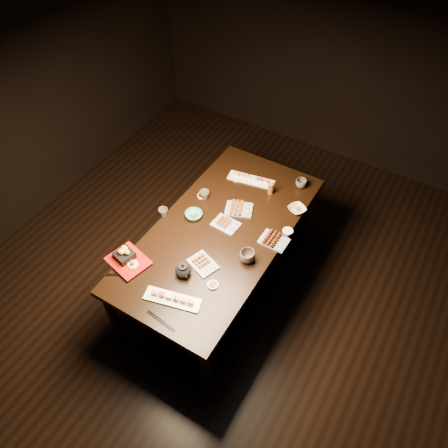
{
  "coord_description": "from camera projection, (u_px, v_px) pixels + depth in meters",
  "views": [
    {
      "loc": [
        1.16,
        -1.55,
        3.16
      ],
      "look_at": [
        0.05,
        0.3,
        0.77
      ],
      "focal_mm": 35.0,
      "sensor_mm": 36.0,
      "label": 1
    }
  ],
  "objects": [
    {
      "name": "sauce_dish_nw",
      "position": [
        237.0,
        178.0,
        3.58
      ],
      "size": [
        0.09,
        0.09,
        0.02
      ],
      "primitive_type": "cylinder",
      "rotation": [
        0.0,
        0.0,
        0.06
      ],
      "color": "white",
      "rests_on": "dining_table"
    },
    {
      "name": "tsukune_plate",
      "position": [
        274.0,
        239.0,
        3.12
      ],
      "size": [
        0.2,
        0.15,
        0.05
      ],
      "primitive_type": null,
      "rotation": [
        0.0,
        0.0,
        -0.01
      ],
      "color": "#828EB6",
      "rests_on": "dining_table"
    },
    {
      "name": "yakitori_plate_right",
      "position": [
        203.0,
        262.0,
        2.98
      ],
      "size": [
        0.23,
        0.2,
        0.05
      ],
      "primitive_type": null,
      "rotation": [
        0.0,
        0.0,
        -0.34
      ],
      "color": "#828EB6",
      "rests_on": "dining_table"
    },
    {
      "name": "teapot",
      "position": [
        183.0,
        269.0,
        2.9
      ],
      "size": [
        0.18,
        0.18,
        0.11
      ],
      "primitive_type": null,
      "rotation": [
        0.0,
        0.0,
        -0.63
      ],
      "color": "black",
      "rests_on": "dining_table"
    },
    {
      "name": "tempura_tray",
      "position": [
        128.0,
        258.0,
        2.97
      ],
      "size": [
        0.32,
        0.28,
        0.1
      ],
      "primitive_type": null,
      "rotation": [
        0.0,
        0.0,
        -0.24
      ],
      "color": "black",
      "rests_on": "dining_table"
    },
    {
      "name": "edamame_bowl_green",
      "position": [
        194.0,
        215.0,
        3.28
      ],
      "size": [
        0.15,
        0.15,
        0.04
      ],
      "primitive_type": "imported",
      "rotation": [
        0.0,
        0.0,
        -0.16
      ],
      "color": "teal",
      "rests_on": "dining_table"
    },
    {
      "name": "dining_table",
      "position": [
        221.0,
        261.0,
        3.49
      ],
      "size": [
        1.4,
        1.99,
        0.75
      ],
      "primitive_type": "cube",
      "rotation": [
        0.0,
        0.0,
        -0.31
      ],
      "color": "black",
      "rests_on": "ground"
    },
    {
      "name": "ground",
      "position": [
        201.0,
        307.0,
        3.64
      ],
      "size": [
        5.0,
        5.0,
        0.0
      ],
      "primitive_type": "plane",
      "color": "black",
      "rests_on": "ground"
    },
    {
      "name": "chopsticks_se",
      "position": [
        161.0,
        321.0,
        2.7
      ],
      "size": [
        0.23,
        0.05,
        0.01
      ],
      "primitive_type": null,
      "rotation": [
        0.0,
        0.0,
        -0.12
      ],
      "color": "black",
      "rests_on": "dining_table"
    },
    {
      "name": "chopsticks_near",
      "position": [
        120.0,
        274.0,
        2.94
      ],
      "size": [
        0.2,
        0.14,
        0.01
      ],
      "primitive_type": null,
      "rotation": [
        0.0,
        0.0,
        0.55
      ],
      "color": "black",
      "rests_on": "dining_table"
    },
    {
      "name": "yakitori_plate_center",
      "position": [
        226.0,
        223.0,
        3.23
      ],
      "size": [
        0.2,
        0.15,
        0.05
      ],
      "primitive_type": null,
      "rotation": [
        0.0,
        0.0,
        -0.07
      ],
      "color": "#828EB6",
      "rests_on": "dining_table"
    },
    {
      "name": "teacup_far_left",
      "position": [
        204.0,
        195.0,
        3.41
      ],
      "size": [
        0.1,
        0.1,
        0.07
      ],
      "primitive_type": "imported",
      "rotation": [
        0.0,
        0.0,
        -0.33
      ],
      "color": "#494038",
      "rests_on": "dining_table"
    },
    {
      "name": "condiment_bottle",
      "position": [
        271.0,
        187.0,
        3.42
      ],
      "size": [
        0.06,
        0.06,
        0.14
      ],
      "primitive_type": "cylinder",
      "rotation": [
        0.0,
        0.0,
        -0.68
      ],
      "color": "#66360D",
      "rests_on": "dining_table"
    },
    {
      "name": "edamame_bowl_cream",
      "position": [
        297.0,
        209.0,
        3.33
      ],
      "size": [
        0.17,
        0.17,
        0.03
      ],
      "primitive_type": "imported",
      "rotation": [
        0.0,
        0.0,
        -0.49
      ],
      "color": "beige",
      "rests_on": "dining_table"
    },
    {
      "name": "sushi_platter_near",
      "position": [
        172.0,
        298.0,
        2.79
      ],
      "size": [
        0.39,
        0.19,
        0.05
      ],
      "primitive_type": null,
      "rotation": [
        0.0,
        0.0,
        0.25
      ],
      "color": "white",
      "rests_on": "dining_table"
    },
    {
      "name": "sauce_dish_se",
      "position": [
        213.0,
        285.0,
        2.88
      ],
      "size": [
        0.1,
        0.1,
        0.01
      ],
      "primitive_type": "cylinder",
      "rotation": [
        0.0,
        0.0,
        -0.5
      ],
      "color": "white",
      "rests_on": "dining_table"
    },
    {
      "name": "teacup_mid_right",
      "position": [
        247.0,
        256.0,
        2.99
      ],
      "size": [
        0.14,
        0.14,
        0.09
      ],
      "primitive_type": "imported",
      "rotation": [
        0.0,
        0.0,
        -0.43
      ],
      "color": "#494038",
      "rests_on": "dining_table"
    },
    {
      "name": "sauce_dish_west",
      "position": [
        202.0,
        196.0,
        3.44
      ],
      "size": [
        0.1,
        0.1,
        0.01
      ],
      "primitive_type": "cylinder",
      "rotation": [
        0.0,
        0.0,
        -0.62
      ],
      "color": "white",
      "rests_on": "dining_table"
    },
    {
      "name": "sushi_platter_far",
      "position": [
        251.0,
        178.0,
        3.56
      ],
      "size": [
        0.39,
        0.17,
        0.05
      ],
      "primitive_type": null,
      "rotation": [
        0.0,
        0.0,
        3.32
      ],
      "color": "white",
      "rests_on": "dining_table"
    },
    {
      "name": "yakitori_plate_left",
      "position": [
        239.0,
        208.0,
        3.33
      ],
      "size": [
        0.24,
        0.21,
        0.05
      ],
      "primitive_type": null,
      "rotation": [
        0.0,
        0.0,
        0.37
      ],
      "color": "#828EB6",
      "rests_on": "dining_table"
    },
    {
      "name": "teacup_far_right",
      "position": [
        301.0,
        183.0,
        3.5
      ],
      "size": [
        0.09,
        0.09,
        0.07
      ],
      "primitive_type": "imported",
      "rotation": [
        0.0,
        0.0,
        0.07
      ],
      "color": "#494038",
      "rests_on": "dining_table"
    },
    {
      "name": "teacup_near_left",
      "position": [
        163.0,
        212.0,
        3.29
      ],
      "size": [
        0.1,
        0.1,
        0.07
      ],
      "primitive_type": "imported",
      "rotation": [
        0.0,
        0.0,
        -0.62
      ],
      "color": "#494038",
      "rests_on": "dining_table"
    },
    {
      "name": "sauce_dish_east",
      "position": [
        288.0,
        231.0,
        3.2
      ],
      "size": [
        0.09,
        0.09,
        0.01
      ],
      "primitive_type": "cylinder",
      "rotation": [
        0.0,
        0.0,
        -0.24
      ],
      "color": "white",
      "rests_on": "dining_table"
    }
  ]
}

